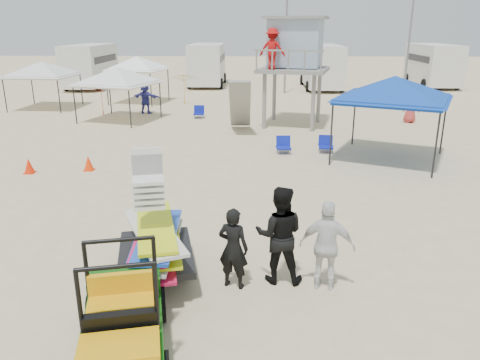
{
  "coord_description": "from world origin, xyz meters",
  "views": [
    {
      "loc": [
        0.8,
        -7.09,
        4.64
      ],
      "look_at": [
        0.5,
        3.0,
        1.3
      ],
      "focal_mm": 35.0,
      "sensor_mm": 36.0,
      "label": 1
    }
  ],
  "objects_px": {
    "utility_cart": "(120,311)",
    "man_left": "(233,248)",
    "lifeguard_tower": "(292,47)",
    "canopy_blue": "(395,80)",
    "surf_trailer": "(154,234)"
  },
  "relations": [
    {
      "from": "utility_cart",
      "to": "man_left",
      "type": "distance_m",
      "value": 2.54
    },
    {
      "from": "lifeguard_tower",
      "to": "canopy_blue",
      "type": "height_order",
      "value": "lifeguard_tower"
    },
    {
      "from": "surf_trailer",
      "to": "man_left",
      "type": "relative_size",
      "value": 1.7
    },
    {
      "from": "utility_cart",
      "to": "lifeguard_tower",
      "type": "relative_size",
      "value": 0.49
    },
    {
      "from": "surf_trailer",
      "to": "utility_cart",
      "type": "bearing_deg",
      "value": -90.06
    },
    {
      "from": "lifeguard_tower",
      "to": "canopy_blue",
      "type": "bearing_deg",
      "value": -63.24
    },
    {
      "from": "surf_trailer",
      "to": "canopy_blue",
      "type": "relative_size",
      "value": 0.57
    },
    {
      "from": "utility_cart",
      "to": "surf_trailer",
      "type": "distance_m",
      "value": 2.33
    },
    {
      "from": "utility_cart",
      "to": "lifeguard_tower",
      "type": "xyz_separation_m",
      "value": [
        3.64,
        17.14,
        2.9
      ]
    },
    {
      "from": "surf_trailer",
      "to": "lifeguard_tower",
      "type": "bearing_deg",
      "value": 76.21
    },
    {
      "from": "man_left",
      "to": "canopy_blue",
      "type": "height_order",
      "value": "canopy_blue"
    },
    {
      "from": "utility_cart",
      "to": "canopy_blue",
      "type": "height_order",
      "value": "canopy_blue"
    },
    {
      "from": "canopy_blue",
      "to": "utility_cart",
      "type": "bearing_deg",
      "value": -121.64
    },
    {
      "from": "man_left",
      "to": "lifeguard_tower",
      "type": "xyz_separation_m",
      "value": [
        2.12,
        15.11,
        2.9
      ]
    },
    {
      "from": "surf_trailer",
      "to": "man_left",
      "type": "bearing_deg",
      "value": -11.19
    }
  ]
}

